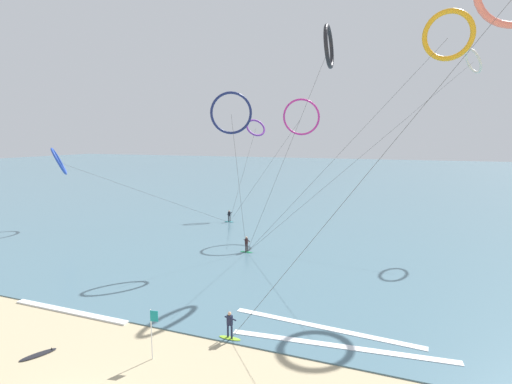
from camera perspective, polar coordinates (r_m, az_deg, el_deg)
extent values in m
cube|color=slate|center=(120.69, 14.53, 2.13)|extent=(400.00, 200.00, 0.08)
ellipsoid|color=teal|center=(55.39, -3.97, -4.38)|extent=(1.40, 0.40, 0.06)
cylinder|color=black|center=(55.21, -4.08, -3.97)|extent=(0.12, 0.12, 0.80)
cylinder|color=black|center=(55.38, -3.86, -3.93)|extent=(0.12, 0.12, 0.80)
cube|color=black|center=(55.15, -3.98, -3.23)|extent=(0.32, 0.38, 0.62)
sphere|color=tan|center=(55.07, -3.98, -2.80)|extent=(0.22, 0.22, 0.22)
cylinder|color=black|center=(55.12, -4.10, -3.18)|extent=(0.49, 0.30, 0.39)
cylinder|color=black|center=(55.39, -3.75, -3.13)|extent=(0.49, 0.30, 0.39)
ellipsoid|color=#8CC62D|center=(24.87, -3.87, -20.67)|extent=(1.40, 0.40, 0.06)
cylinder|color=#191E38|center=(24.74, -4.16, -19.71)|extent=(0.12, 0.12, 0.80)
cylinder|color=#191E38|center=(24.59, -3.60, -19.88)|extent=(0.12, 0.12, 0.80)
cube|color=#191E38|center=(24.34, -3.90, -18.32)|extent=(0.35, 0.26, 0.62)
sphere|color=tan|center=(24.16, -3.91, -17.43)|extent=(0.22, 0.22, 0.22)
cylinder|color=#191E38|center=(24.54, -4.21, -17.97)|extent=(0.19, 0.51, 0.39)
cylinder|color=#191E38|center=(24.30, -3.34, -18.23)|extent=(0.19, 0.51, 0.39)
ellipsoid|color=#199351|center=(41.12, -1.41, -8.81)|extent=(1.40, 0.40, 0.06)
cylinder|color=black|center=(41.11, -1.31, -8.19)|extent=(0.12, 0.12, 0.80)
cylinder|color=black|center=(40.88, -1.51, -8.28)|extent=(0.12, 0.12, 0.80)
cube|color=black|center=(40.80, -1.42, -7.28)|extent=(0.24, 0.35, 0.62)
sphere|color=tan|center=(40.69, -1.42, -6.71)|extent=(0.22, 0.22, 0.22)
cylinder|color=black|center=(41.08, -1.19, -7.10)|extent=(0.51, 0.16, 0.39)
cylinder|color=black|center=(40.71, -1.51, -7.24)|extent=(0.51, 0.16, 0.39)
torus|color=silver|center=(52.66, 29.37, 16.48)|extent=(2.37, 3.40, 2.87)
cylinder|color=#3F3F3F|center=(44.17, 15.68, 5.46)|extent=(21.84, 15.13, 20.54)
torus|color=#CC288E|center=(49.68, 6.68, 10.90)|extent=(4.77, 1.93, 4.55)
cylinder|color=#3F3F3F|center=(51.86, 1.03, 2.72)|extent=(10.55, 1.00, 14.43)
cylinder|color=#3F3F3F|center=(23.67, 16.84, 3.54)|extent=(15.16, 7.60, 20.68)
torus|color=black|center=(38.41, 10.68, 20.32)|extent=(0.85, 3.99, 3.99)
cylinder|color=#3F3F3F|center=(38.28, 4.27, 5.06)|extent=(8.05, 0.51, 20.11)
torus|color=orange|center=(37.95, 26.44, 19.96)|extent=(4.41, 2.71, 4.08)
cylinder|color=#3F3F3F|center=(37.19, 11.59, 4.89)|extent=(17.89, 0.55, 20.20)
torus|color=purple|center=(61.08, -0.04, 9.46)|extent=(3.70, 3.73, 2.80)
cylinder|color=#3F3F3F|center=(57.79, -1.92, 2.75)|extent=(1.02, 8.02, 13.37)
torus|color=navy|center=(38.70, -3.67, 11.53)|extent=(3.93, 2.77, 4.13)
cylinder|color=#3F3F3F|center=(39.29, -2.50, 0.88)|extent=(1.09, 1.26, 14.27)
torus|color=#2647B7|center=(58.18, -27.04, 4.05)|extent=(4.13, 4.13, 3.73)
cylinder|color=#3F3F3F|center=(55.51, -15.79, -0.20)|extent=(20.32, 10.10, 8.72)
ellipsoid|color=black|center=(26.38, -29.43, -20.14)|extent=(1.28, 1.94, 0.08)
cone|color=black|center=(26.48, -27.89, -19.68)|extent=(0.13, 0.13, 0.12)
cylinder|color=silver|center=(23.12, -15.15, -19.59)|extent=(0.06, 0.06, 2.87)
cube|color=teal|center=(22.52, -14.78, -17.27)|extent=(0.44, 0.12, 0.60)
cube|color=white|center=(30.96, -25.75, -15.57)|extent=(9.68, 0.52, 0.12)
cube|color=white|center=(24.53, 12.27, -21.42)|extent=(12.88, 1.71, 0.12)
cube|color=white|center=(26.36, 9.94, -19.14)|extent=(12.17, 1.34, 0.12)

